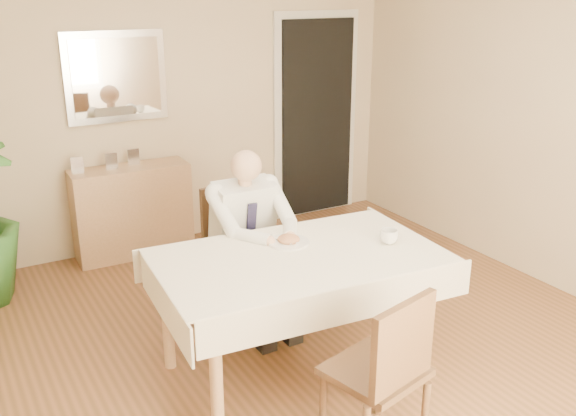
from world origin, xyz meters
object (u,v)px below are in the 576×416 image
coffee_mug (389,237)px  dining_table (299,267)px  chair_far (236,242)px  seated_man (254,233)px  sideboard (132,211)px  chair_near (386,367)px

coffee_mug → dining_table: bearing=167.5°
chair_far → seated_man: bearing=-93.0°
seated_man → sideboard: 1.72m
chair_near → sideboard: bearing=81.8°
chair_far → sideboard: chair_far is taller
dining_table → chair_far: chair_far is taller
chair_near → chair_far: bearing=74.6°
chair_far → dining_table: bearing=-93.0°
chair_far → sideboard: bearing=101.8°
dining_table → chair_far: bearing=94.5°
dining_table → sideboard: (-0.36, 2.25, -0.27)m
dining_table → sideboard: 2.29m
seated_man → chair_far: bearing=90.0°
chair_near → dining_table: bearing=72.9°
dining_table → coffee_mug: 0.61m
dining_table → coffee_mug: (0.58, -0.13, 0.13)m
seated_man → coffee_mug: (0.58, -0.72, 0.11)m
sideboard → seated_man: bearing=-76.1°
dining_table → chair_near: (-0.06, -0.93, -0.15)m
sideboard → chair_near: bearing=-82.9°
chair_far → coffee_mug: size_ratio=8.14×
seated_man → sideboard: bearing=102.2°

